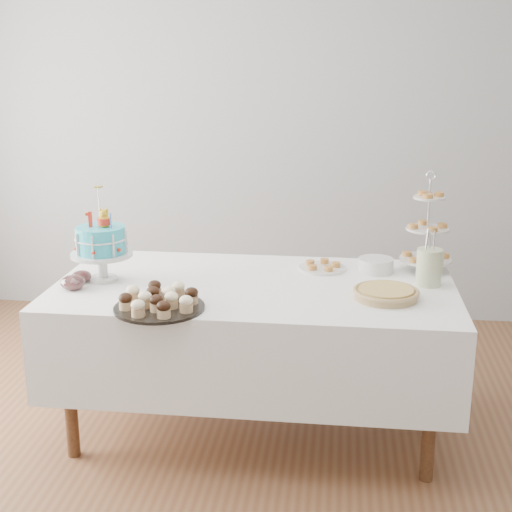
# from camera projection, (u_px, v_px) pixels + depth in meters

# --- Properties ---
(floor) EXTENTS (5.00, 5.00, 0.00)m
(floor) POSITION_uv_depth(u_px,v_px,m) (247.00, 458.00, 3.36)
(floor) COLOR brown
(floor) RESTS_ON ground
(walls) EXTENTS (5.04, 4.04, 2.70)m
(walls) POSITION_uv_depth(u_px,v_px,m) (246.00, 175.00, 2.99)
(walls) COLOR #9D9FA2
(walls) RESTS_ON floor
(table) EXTENTS (1.92, 1.02, 0.77)m
(table) POSITION_uv_depth(u_px,v_px,m) (255.00, 328.00, 3.50)
(table) COLOR white
(table) RESTS_ON floor
(birthday_cake) EXTENTS (0.30, 0.30, 0.46)m
(birthday_cake) POSITION_uv_depth(u_px,v_px,m) (102.00, 256.00, 3.46)
(birthday_cake) COLOR silver
(birthday_cake) RESTS_ON table
(cupcake_tray) EXTENTS (0.40, 0.40, 0.09)m
(cupcake_tray) POSITION_uv_depth(u_px,v_px,m) (159.00, 299.00, 3.09)
(cupcake_tray) COLOR black
(cupcake_tray) RESTS_ON table
(pie) EXTENTS (0.30, 0.30, 0.05)m
(pie) POSITION_uv_depth(u_px,v_px,m) (386.00, 293.00, 3.22)
(pie) COLOR tan
(pie) RESTS_ON table
(tiered_stand) EXTENTS (0.26, 0.26, 0.51)m
(tiered_stand) POSITION_uv_depth(u_px,v_px,m) (427.00, 229.00, 3.60)
(tiered_stand) COLOR silver
(tiered_stand) RESTS_ON table
(plate_stack) EXTENTS (0.18, 0.18, 0.07)m
(plate_stack) POSITION_uv_depth(u_px,v_px,m) (376.00, 265.00, 3.62)
(plate_stack) COLOR silver
(plate_stack) RESTS_ON table
(pastry_plate) EXTENTS (0.24, 0.24, 0.04)m
(pastry_plate) POSITION_uv_depth(u_px,v_px,m) (322.00, 266.00, 3.66)
(pastry_plate) COLOR silver
(pastry_plate) RESTS_ON table
(jam_bowl_a) EXTENTS (0.12, 0.12, 0.07)m
(jam_bowl_a) POSITION_uv_depth(u_px,v_px,m) (73.00, 283.00, 3.35)
(jam_bowl_a) COLOR silver
(jam_bowl_a) RESTS_ON table
(jam_bowl_b) EXTENTS (0.10, 0.10, 0.06)m
(jam_bowl_b) POSITION_uv_depth(u_px,v_px,m) (81.00, 277.00, 3.46)
(jam_bowl_b) COLOR silver
(jam_bowl_b) RESTS_ON table
(utensil_pitcher) EXTENTS (0.13, 0.12, 0.27)m
(utensil_pitcher) POSITION_uv_depth(u_px,v_px,m) (429.00, 266.00, 3.39)
(utensil_pitcher) COLOR beige
(utensil_pitcher) RESTS_ON table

